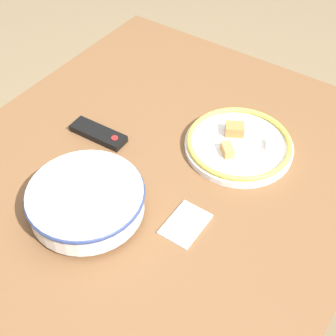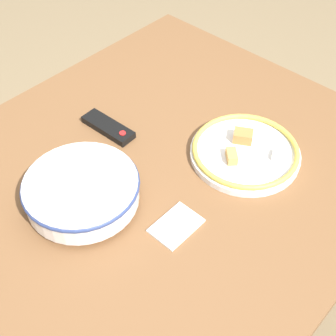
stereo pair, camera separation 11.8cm
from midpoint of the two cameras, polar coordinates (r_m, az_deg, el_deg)
name	(u,v)px [view 1 (the left image)]	position (r m, az deg, el deg)	size (l,w,h in m)	color
ground_plane	(164,299)	(1.85, -2.42, -15.75)	(8.00, 8.00, 0.00)	#7F6B4C
dining_table	(162,184)	(1.30, -3.32, -2.12)	(1.18, 1.06, 0.74)	brown
noodle_bowl	(86,200)	(1.12, -12.93, -3.97)	(0.28, 0.28, 0.08)	silver
food_plate	(239,144)	(1.27, 6.05, 2.79)	(0.29, 0.29, 0.05)	white
tv_remote	(98,134)	(1.33, -11.01, 4.02)	(0.06, 0.17, 0.02)	black
folded_napkin	(185,224)	(1.11, -0.91, -7.04)	(0.12, 0.08, 0.01)	white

